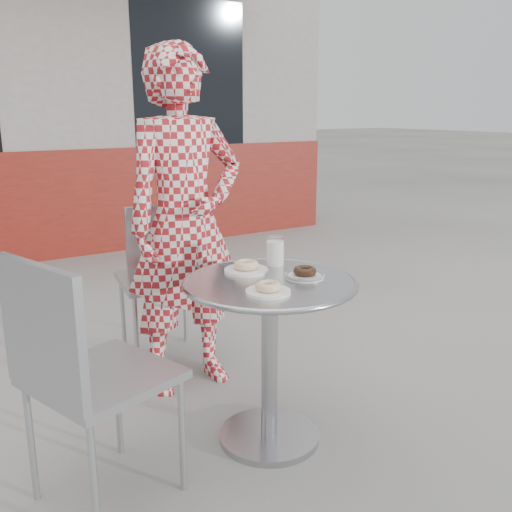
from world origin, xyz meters
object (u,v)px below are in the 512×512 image
chair_far (163,312)px  milk_cup (275,252)px  plate_checker (305,274)px  chair_left (103,426)px  plate_far (246,268)px  plate_near (268,289)px  bistro_table (270,321)px  seated_person (185,223)px

chair_far → milk_cup: chair_far is taller
plate_checker → milk_cup: size_ratio=1.29×
chair_left → plate_checker: size_ratio=5.58×
plate_far → plate_near: (-0.08, -0.29, -0.00)m
chair_left → plate_near: bearing=-120.8°
bistro_table → chair_far: 1.02m
chair_left → plate_far: size_ratio=5.02×
plate_far → milk_cup: bearing=8.1°
bistro_table → plate_far: 0.25m
plate_near → milk_cup: 0.40m
chair_left → plate_near: 0.76m
plate_far → chair_far: bearing=92.6°
bistro_table → milk_cup: 0.33m
chair_left → chair_far: bearing=-51.6°
plate_near → milk_cup: bearing=52.1°
chair_left → seated_person: size_ratio=0.55×
seated_person → plate_near: seated_person is taller
bistro_table → milk_cup: milk_cup is taller
chair_left → milk_cup: 0.99m
plate_near → plate_checker: size_ratio=1.02×
plate_far → plate_checker: size_ratio=1.11×
bistro_table → chair_far: (-0.05, 0.98, -0.25)m
chair_far → bistro_table: bearing=101.8°
bistro_table → plate_far: bearing=95.4°
seated_person → bistro_table: bearing=-87.3°
seated_person → plate_near: (-0.05, -0.79, -0.11)m
chair_far → plate_checker: 1.13m
chair_left → milk_cup: size_ratio=7.22×
chair_far → plate_far: chair_far is taller
chair_left → plate_checker: (0.84, -0.04, 0.44)m
bistro_table → milk_cup: (0.15, 0.18, 0.23)m
seated_person → plate_checker: bearing=-76.4°
seated_person → chair_left: bearing=-136.1°
chair_left → plate_checker: 0.95m
plate_checker → bistro_table: bearing=164.8°
bistro_table → seated_person: size_ratio=0.43×
chair_far → milk_cup: size_ratio=7.12×
chair_left → milk_cup: bearing=-96.4°
chair_far → chair_left: 1.17m
chair_far → milk_cup: (0.20, -0.80, 0.49)m
plate_far → plate_checker: plate_far is taller
seated_person → plate_checker: 0.73m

